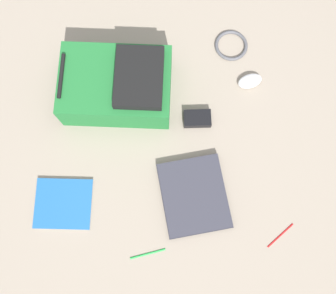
# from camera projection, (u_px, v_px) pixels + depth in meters

# --- Properties ---
(ground_plane) EXTENTS (3.62, 3.62, 0.00)m
(ground_plane) POSITION_uv_depth(u_px,v_px,m) (159.00, 152.00, 1.68)
(ground_plane) COLOR gray
(backpack) EXTENTS (0.37, 0.49, 0.21)m
(backpack) POSITION_uv_depth(u_px,v_px,m) (118.00, 86.00, 1.65)
(backpack) COLOR #1E662D
(backpack) RESTS_ON ground_plane
(laptop) EXTENTS (0.33, 0.29, 0.03)m
(laptop) POSITION_uv_depth(u_px,v_px,m) (194.00, 196.00, 1.62)
(laptop) COLOR #24242C
(laptop) RESTS_ON ground_plane
(book_red) EXTENTS (0.23, 0.25, 0.01)m
(book_red) POSITION_uv_depth(u_px,v_px,m) (64.00, 204.00, 1.62)
(book_red) COLOR silver
(book_red) RESTS_ON ground_plane
(computer_mouse) EXTENTS (0.09, 0.12, 0.04)m
(computer_mouse) POSITION_uv_depth(u_px,v_px,m) (250.00, 81.00, 1.73)
(computer_mouse) COLOR silver
(computer_mouse) RESTS_ON ground_plane
(cable_coil) EXTENTS (0.15, 0.15, 0.01)m
(cable_coil) POSITION_uv_depth(u_px,v_px,m) (231.00, 45.00, 1.79)
(cable_coil) COLOR #4C4C51
(cable_coil) RESTS_ON ground_plane
(power_brick) EXTENTS (0.08, 0.12, 0.04)m
(power_brick) POSITION_uv_depth(u_px,v_px,m) (197.00, 119.00, 1.70)
(power_brick) COLOR black
(power_brick) RESTS_ON ground_plane
(pen_black) EXTENTS (0.03, 0.14, 0.01)m
(pen_black) POSITION_uv_depth(u_px,v_px,m) (148.00, 254.00, 1.58)
(pen_black) COLOR #198C33
(pen_black) RESTS_ON ground_plane
(pen_blue) EXTENTS (0.09, 0.12, 0.01)m
(pen_blue) POSITION_uv_depth(u_px,v_px,m) (281.00, 235.00, 1.60)
(pen_blue) COLOR red
(pen_blue) RESTS_ON ground_plane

